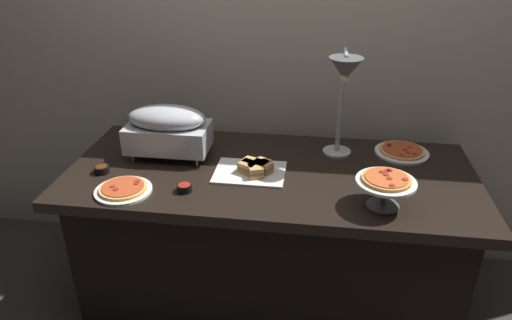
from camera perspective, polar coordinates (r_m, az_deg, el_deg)
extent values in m
plane|color=#38332D|center=(2.65, 1.52, -15.95)|extent=(8.00, 8.00, 0.00)
cube|color=#B7A893|center=(2.51, 3.19, 13.05)|extent=(4.40, 0.04, 2.40)
cube|color=black|center=(2.21, 1.75, -1.84)|extent=(1.90, 0.84, 0.05)
cube|color=black|center=(2.42, 1.62, -9.76)|extent=(1.75, 0.74, 0.71)
cylinder|color=#B7BABF|center=(2.35, -14.76, 0.23)|extent=(0.01, 0.01, 0.04)
cylinder|color=#B7BABF|center=(2.25, -7.21, -0.27)|extent=(0.01, 0.01, 0.04)
cylinder|color=#B7BABF|center=(2.50, -13.28, 2.06)|extent=(0.01, 0.01, 0.04)
cylinder|color=#B7BABF|center=(2.41, -6.15, 1.67)|extent=(0.01, 0.01, 0.04)
cube|color=#B7BABF|center=(2.34, -10.57, 2.79)|extent=(0.40, 0.22, 0.13)
ellipsoid|color=#B7BABF|center=(2.30, -10.77, 5.06)|extent=(0.38, 0.21, 0.12)
cylinder|color=#B7BABF|center=(2.40, 9.75, 1.01)|extent=(0.14, 0.14, 0.01)
cylinder|color=#B7BABF|center=(2.30, 10.25, 6.87)|extent=(0.02, 0.02, 0.51)
cylinder|color=#B7BABF|center=(2.16, 10.85, 12.59)|extent=(0.02, 0.15, 0.02)
cone|color=#595B60|center=(2.10, 10.80, 10.79)|extent=(0.15, 0.15, 0.10)
sphere|color=#F9EAB2|center=(2.11, 10.71, 9.75)|extent=(0.04, 0.04, 0.04)
cylinder|color=white|center=(2.47, 17.25, 0.86)|extent=(0.27, 0.27, 0.01)
cylinder|color=#DBA856|center=(2.46, 17.28, 1.11)|extent=(0.22, 0.22, 0.01)
cylinder|color=#B74723|center=(2.46, 17.31, 1.28)|extent=(0.19, 0.19, 0.00)
cylinder|color=maroon|center=(2.42, 18.66, 0.73)|extent=(0.02, 0.02, 0.00)
cylinder|color=maroon|center=(2.45, 17.59, 1.20)|extent=(0.02, 0.02, 0.00)
cylinder|color=maroon|center=(2.48, 15.82, 1.78)|extent=(0.02, 0.02, 0.00)
cylinder|color=maroon|center=(2.49, 18.14, 1.50)|extent=(0.02, 0.02, 0.00)
cylinder|color=maroon|center=(2.47, 15.85, 1.69)|extent=(0.02, 0.02, 0.00)
cylinder|color=maroon|center=(2.42, 17.95, 0.86)|extent=(0.02, 0.02, 0.00)
cylinder|color=maroon|center=(2.39, 17.20, 0.61)|extent=(0.02, 0.02, 0.00)
cylinder|color=white|center=(2.11, -15.77, -3.60)|extent=(0.25, 0.25, 0.01)
cylinder|color=#DBA856|center=(2.10, -15.81, -3.32)|extent=(0.20, 0.20, 0.01)
cylinder|color=#B74723|center=(2.10, -15.84, -3.13)|extent=(0.18, 0.18, 0.00)
cylinder|color=maroon|center=(2.08, -16.61, -3.43)|extent=(0.02, 0.02, 0.00)
cylinder|color=maroon|center=(2.10, -14.29, -2.76)|extent=(0.02, 0.02, 0.00)
cylinder|color=maroon|center=(2.12, -14.20, -2.50)|extent=(0.02, 0.02, 0.00)
cylinder|color=maroon|center=(2.10, -16.98, -3.09)|extent=(0.02, 0.02, 0.00)
cylinder|color=#595B60|center=(1.97, 15.27, -4.10)|extent=(0.02, 0.02, 0.11)
cylinder|color=#595B60|center=(2.00, 15.10, -5.34)|extent=(0.13, 0.13, 0.01)
cylinder|color=white|center=(1.94, 15.49, -2.58)|extent=(0.24, 0.24, 0.01)
cylinder|color=#C68E42|center=(1.94, 15.53, -2.27)|extent=(0.20, 0.20, 0.01)
cylinder|color=#C65628|center=(1.93, 15.56, -2.06)|extent=(0.17, 0.17, 0.00)
cylinder|color=maroon|center=(1.93, 17.62, -2.26)|extent=(0.02, 0.02, 0.00)
cylinder|color=maroon|center=(1.95, 15.51, -1.73)|extent=(0.02, 0.02, 0.00)
cylinder|color=maroon|center=(1.92, 15.89, -2.16)|extent=(0.02, 0.02, 0.00)
cylinder|color=maroon|center=(1.98, 15.89, -1.22)|extent=(0.02, 0.02, 0.00)
cylinder|color=maroon|center=(1.97, 15.05, -1.39)|extent=(0.02, 0.02, 0.00)
cylinder|color=maroon|center=(1.98, 15.60, -1.27)|extent=(0.02, 0.02, 0.00)
cylinder|color=maroon|center=(1.88, 16.18, -3.00)|extent=(0.02, 0.02, 0.00)
cube|color=white|center=(2.17, -0.75, -1.51)|extent=(0.32, 0.25, 0.01)
cube|color=tan|center=(2.17, 0.61, -1.11)|extent=(0.10, 0.11, 0.02)
cube|color=brown|center=(2.16, 0.61, -0.73)|extent=(0.10, 0.11, 0.01)
cube|color=tan|center=(2.16, 0.61, -0.36)|extent=(0.10, 0.11, 0.02)
cube|color=tan|center=(2.16, -0.92, -1.27)|extent=(0.10, 0.10, 0.02)
cube|color=brown|center=(2.15, -0.92, -0.90)|extent=(0.10, 0.10, 0.01)
cube|color=tan|center=(2.15, -0.93, -0.52)|extent=(0.10, 0.10, 0.02)
cube|color=tan|center=(2.18, -0.62, -0.94)|extent=(0.10, 0.09, 0.02)
cube|color=brown|center=(2.18, -0.62, -0.57)|extent=(0.10, 0.09, 0.01)
cube|color=tan|center=(2.17, -0.62, -0.19)|extent=(0.10, 0.09, 0.02)
cube|color=tan|center=(2.16, 1.05, -1.26)|extent=(0.09, 0.08, 0.02)
cube|color=brown|center=(2.15, 1.05, -0.88)|extent=(0.09, 0.08, 0.01)
cube|color=tan|center=(2.15, 1.05, -0.50)|extent=(0.09, 0.08, 0.02)
cube|color=tan|center=(2.13, -0.07, -1.74)|extent=(0.08, 0.09, 0.02)
cube|color=brown|center=(2.12, -0.07, -1.36)|extent=(0.08, 0.09, 0.01)
cube|color=tan|center=(2.11, -0.07, -0.97)|extent=(0.08, 0.09, 0.02)
cylinder|color=black|center=(2.29, -18.20, -1.08)|extent=(0.07, 0.07, 0.03)
cylinder|color=#562D14|center=(2.28, -18.25, -0.78)|extent=(0.06, 0.06, 0.01)
cylinder|color=black|center=(2.05, -8.67, -3.36)|extent=(0.07, 0.07, 0.03)
cylinder|color=maroon|center=(2.04, -8.70, -3.03)|extent=(0.05, 0.05, 0.01)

